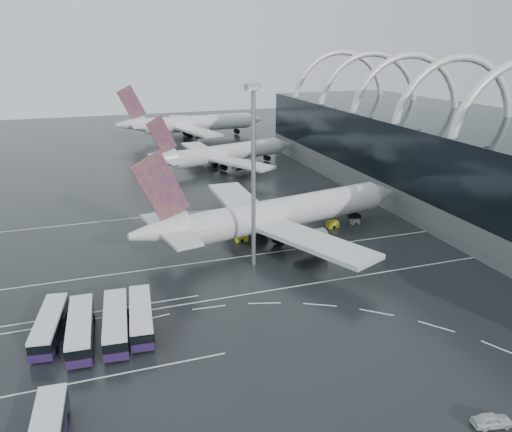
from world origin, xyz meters
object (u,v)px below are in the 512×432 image
object	(u,v)px
airliner_gate_c	(190,124)
bus_row_near_b	(80,329)
airliner_main	(275,215)
gse_cart_belly_b	(310,205)
gse_cart_belly_d	(355,222)
airliner_gate_b	(221,154)
gse_cart_belly_c	(241,237)
gse_cart_belly_e	(273,210)
floodlight_mast	(253,156)
van_curve_b	(492,420)
bus_row_near_a	(50,325)
bus_row_near_c	(116,322)
gse_cart_belly_a	(333,224)
bus_row_near_d	(141,316)

from	to	relation	value
airliner_gate_c	bus_row_near_b	distance (m)	146.72
airliner_main	gse_cart_belly_b	bearing A→B (deg)	35.50
airliner_main	gse_cart_belly_d	distance (m)	20.37
airliner_gate_b	gse_cart_belly_c	size ratio (longest dim) A/B	20.56
gse_cart_belly_b	gse_cart_belly_e	world-z (taller)	gse_cart_belly_b
bus_row_near_b	floodlight_mast	world-z (taller)	floodlight_mast
van_curve_b	bus_row_near_a	bearing A→B (deg)	64.71
bus_row_near_c	gse_cart_belly_d	size ratio (longest dim) A/B	7.13
van_curve_b	gse_cart_belly_d	bearing A→B (deg)	-4.98
gse_cart_belly_a	gse_cart_belly_e	bearing A→B (deg)	122.83
bus_row_near_d	airliner_main	bearing A→B (deg)	-44.96
airliner_gate_b	gse_cart_belly_a	bearing A→B (deg)	-97.80
van_curve_b	gse_cart_belly_e	bearing A→B (deg)	9.03
bus_row_near_a	gse_cart_belly_e	size ratio (longest dim) A/B	6.13
bus_row_near_c	gse_cart_belly_d	bearing A→B (deg)	-57.62
airliner_gate_b	van_curve_b	bearing A→B (deg)	-107.72
bus_row_near_d	gse_cart_belly_a	bearing A→B (deg)	-53.11
van_curve_b	gse_cart_belly_e	size ratio (longest dim) A/B	1.95
airliner_main	bus_row_near_b	size ratio (longest dim) A/B	4.42
airliner_main	gse_cart_belly_e	world-z (taller)	airliner_main
gse_cart_belly_a	floodlight_mast	bearing A→B (deg)	-150.60
bus_row_near_b	bus_row_near_c	distance (m)	4.51
airliner_gate_b	floodlight_mast	world-z (taller)	floodlight_mast
airliner_gate_b	bus_row_near_c	world-z (taller)	airliner_gate_b
gse_cart_belly_d	bus_row_near_a	bearing A→B (deg)	-157.08
airliner_gate_b	bus_row_near_d	distance (m)	91.07
bus_row_near_b	gse_cart_belly_a	world-z (taller)	bus_row_near_b
van_curve_b	gse_cart_belly_a	distance (m)	58.59
floodlight_mast	gse_cart_belly_a	distance (m)	31.36
gse_cart_belly_b	bus_row_near_a	bearing A→B (deg)	-145.05
bus_row_near_a	van_curve_b	bearing A→B (deg)	-118.35
gse_cart_belly_d	floodlight_mast	bearing A→B (deg)	-155.39
bus_row_near_a	bus_row_near_d	xyz separation A→B (m)	(11.81, -1.57, 0.04)
bus_row_near_a	gse_cart_belly_a	size ratio (longest dim) A/B	5.25
bus_row_near_a	bus_row_near_d	distance (m)	11.91
airliner_main	bus_row_near_b	xyz separation A→B (m)	(-36.84, -25.13, -3.31)
airliner_main	bus_row_near_d	world-z (taller)	airliner_main
bus_row_near_d	gse_cart_belly_d	bearing A→B (deg)	-55.92
floodlight_mast	gse_cart_belly_d	xyz separation A→B (m)	(27.35, 12.53, -19.01)
van_curve_b	gse_cart_belly_e	distance (m)	70.85
gse_cart_belly_e	airliner_gate_b	bearing A→B (deg)	90.52
airliner_gate_c	gse_cart_belly_e	bearing A→B (deg)	-94.05
bus_row_near_c	van_curve_b	bearing A→B (deg)	-126.03
gse_cart_belly_d	gse_cart_belly_b	bearing A→B (deg)	108.98
bus_row_near_b	floodlight_mast	size ratio (longest dim) A/B	0.44
bus_row_near_a	gse_cart_belly_b	size ratio (longest dim) A/B	5.53
airliner_main	gse_cart_belly_a	distance (m)	15.02
airliner_main	bus_row_near_d	distance (m)	37.97
gse_cart_belly_a	airliner_gate_c	bearing A→B (deg)	93.82
airliner_gate_b	gse_cart_belly_b	size ratio (longest dim) A/B	21.69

